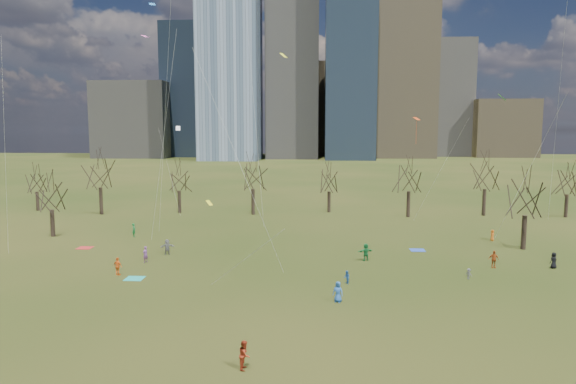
{
  "coord_description": "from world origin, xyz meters",
  "views": [
    {
      "loc": [
        2.74,
        -39.41,
        13.22
      ],
      "look_at": [
        0.0,
        12.0,
        7.0
      ],
      "focal_mm": 32.0,
      "sensor_mm": 36.0,
      "label": 1
    }
  ],
  "objects_px": {
    "person_4": "(118,266)",
    "blanket_crimson": "(85,248)",
    "blanket_teal": "(135,278)",
    "person_2": "(245,355)",
    "person_0": "(338,292)",
    "blanket_navy": "(417,250)"
  },
  "relations": [
    {
      "from": "person_2",
      "to": "person_4",
      "type": "bearing_deg",
      "value": 42.29
    },
    {
      "from": "blanket_navy",
      "to": "person_0",
      "type": "relative_size",
      "value": 0.98
    },
    {
      "from": "blanket_navy",
      "to": "person_4",
      "type": "relative_size",
      "value": 0.96
    },
    {
      "from": "person_2",
      "to": "blanket_crimson",
      "type": "bearing_deg",
      "value": 41.79
    },
    {
      "from": "person_0",
      "to": "person_4",
      "type": "distance_m",
      "value": 20.81
    },
    {
      "from": "blanket_teal",
      "to": "person_0",
      "type": "distance_m",
      "value": 18.73
    },
    {
      "from": "blanket_teal",
      "to": "blanket_crimson",
      "type": "relative_size",
      "value": 1.0
    },
    {
      "from": "blanket_teal",
      "to": "person_4",
      "type": "xyz_separation_m",
      "value": [
        -1.88,
        1.0,
        0.82
      ]
    },
    {
      "from": "person_0",
      "to": "person_4",
      "type": "height_order",
      "value": "person_4"
    },
    {
      "from": "blanket_teal",
      "to": "blanket_crimson",
      "type": "distance_m",
      "value": 15.13
    },
    {
      "from": "blanket_teal",
      "to": "person_0",
      "type": "relative_size",
      "value": 0.98
    },
    {
      "from": "blanket_crimson",
      "to": "person_4",
      "type": "height_order",
      "value": "person_4"
    },
    {
      "from": "blanket_teal",
      "to": "person_2",
      "type": "height_order",
      "value": "person_2"
    },
    {
      "from": "person_0",
      "to": "person_4",
      "type": "xyz_separation_m",
      "value": [
        -19.82,
        6.34,
        0.02
      ]
    },
    {
      "from": "blanket_navy",
      "to": "person_2",
      "type": "height_order",
      "value": "person_2"
    },
    {
      "from": "blanket_navy",
      "to": "blanket_crimson",
      "type": "height_order",
      "value": "same"
    },
    {
      "from": "blanket_teal",
      "to": "person_4",
      "type": "height_order",
      "value": "person_4"
    },
    {
      "from": "person_4",
      "to": "person_0",
      "type": "bearing_deg",
      "value": -175.97
    },
    {
      "from": "blanket_teal",
      "to": "blanket_crimson",
      "type": "bearing_deg",
      "value": 130.46
    },
    {
      "from": "person_4",
      "to": "blanket_crimson",
      "type": "bearing_deg",
      "value": -31.19
    },
    {
      "from": "blanket_crimson",
      "to": "person_4",
      "type": "distance_m",
      "value": 13.2
    },
    {
      "from": "blanket_crimson",
      "to": "blanket_teal",
      "type": "bearing_deg",
      "value": -49.54
    }
  ]
}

